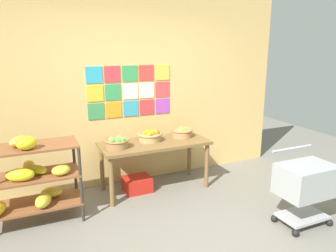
% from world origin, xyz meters
% --- Properties ---
extents(ground, '(9.79, 9.79, 0.00)m').
position_xyz_m(ground, '(0.00, 0.00, 0.00)').
color(ground, slate).
extents(back_wall_with_art, '(4.90, 0.07, 2.77)m').
position_xyz_m(back_wall_with_art, '(-0.00, 1.92, 1.39)').
color(back_wall_with_art, '#DFB568').
rests_on(back_wall_with_art, ground).
extents(banana_shelf_unit, '(1.06, 0.59, 1.07)m').
position_xyz_m(banana_shelf_unit, '(-1.41, 1.19, 0.57)').
color(banana_shelf_unit, '#362D26').
rests_on(banana_shelf_unit, ground).
extents(display_table, '(1.50, 0.65, 0.70)m').
position_xyz_m(display_table, '(0.20, 1.47, 0.61)').
color(display_table, brown).
rests_on(display_table, ground).
extents(fruit_basket_right, '(0.33, 0.33, 0.17)m').
position_xyz_m(fruit_basket_right, '(0.16, 1.55, 0.77)').
color(fruit_basket_right, tan).
rests_on(fruit_basket_right, display_table).
extents(fruit_basket_back_left, '(0.32, 0.32, 0.17)m').
position_xyz_m(fruit_basket_back_left, '(-0.35, 1.42, 0.77)').
color(fruit_basket_back_left, '#996D41').
rests_on(fruit_basket_back_left, display_table).
extents(fruit_basket_centre, '(0.32, 0.32, 0.14)m').
position_xyz_m(fruit_basket_centre, '(0.66, 1.55, 0.76)').
color(fruit_basket_centre, '#AD7C4E').
rests_on(fruit_basket_centre, display_table).
extents(produce_crate_under_table, '(0.37, 0.30, 0.21)m').
position_xyz_m(produce_crate_under_table, '(-0.06, 1.49, 0.10)').
color(produce_crate_under_table, red).
rests_on(produce_crate_under_table, ground).
extents(shopping_cart, '(0.61, 0.47, 0.85)m').
position_xyz_m(shopping_cart, '(1.38, -0.09, 0.51)').
color(shopping_cart, black).
rests_on(shopping_cart, ground).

